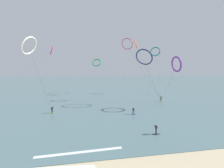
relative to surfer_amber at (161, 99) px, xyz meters
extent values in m
cube|color=slate|center=(-18.14, 73.24, -0.78)|extent=(400.00, 200.00, 0.08)
ellipsoid|color=orange|center=(0.00, -0.01, -0.71)|extent=(1.40, 0.40, 0.06)
cylinder|color=#1E2823|center=(0.13, 0.05, -0.28)|extent=(0.12, 0.12, 0.80)
cylinder|color=#1E2823|center=(-0.13, -0.07, -0.28)|extent=(0.12, 0.12, 0.80)
cube|color=#1E2823|center=(0.00, -0.01, 0.43)|extent=(0.37, 0.32, 0.62)
sphere|color=tan|center=(0.00, -0.01, 0.85)|extent=(0.22, 0.22, 0.22)
cylinder|color=#1E2823|center=(0.20, 0.20, 0.48)|extent=(0.29, 0.49, 0.39)
cylinder|color=#1E2823|center=(-0.20, 0.02, 0.48)|extent=(0.29, 0.49, 0.39)
ellipsoid|color=black|center=(-12.51, -21.74, -0.71)|extent=(1.40, 0.40, 0.06)
cylinder|color=black|center=(-12.42, -21.63, -0.28)|extent=(0.12, 0.12, 0.80)
cylinder|color=black|center=(-12.60, -21.84, -0.28)|extent=(0.12, 0.12, 0.80)
cube|color=black|center=(-12.51, -21.74, 0.43)|extent=(0.36, 0.37, 0.62)
sphere|color=tan|center=(-12.51, -21.74, 0.85)|extent=(0.22, 0.22, 0.22)
cylinder|color=black|center=(-12.36, -21.45, 0.48)|extent=(0.44, 0.40, 0.39)
cylinder|color=black|center=(-12.65, -21.78, 0.48)|extent=(0.44, 0.40, 0.39)
ellipsoid|color=#8CC62D|center=(-31.96, -7.79, -0.71)|extent=(1.40, 0.40, 0.06)
cylinder|color=black|center=(-32.00, -7.92, -0.28)|extent=(0.12, 0.12, 0.80)
cylinder|color=black|center=(-31.92, -7.65, -0.28)|extent=(0.12, 0.12, 0.80)
cube|color=black|center=(-31.96, -7.79, 0.43)|extent=(0.28, 0.36, 0.62)
sphere|color=tan|center=(-31.96, -7.79, 0.85)|extent=(0.22, 0.22, 0.22)
cylinder|color=black|center=(-32.02, -7.88, 0.48)|extent=(0.51, 0.23, 0.39)
cylinder|color=black|center=(-31.90, -7.46, 0.48)|extent=(0.51, 0.23, 0.39)
ellipsoid|color=#2647B7|center=(-13.10, -11.65, -0.71)|extent=(1.40, 0.40, 0.06)
cylinder|color=#1E2823|center=(-13.24, -11.65, -0.28)|extent=(0.12, 0.12, 0.80)
cylinder|color=#1E2823|center=(-12.96, -11.66, -0.28)|extent=(0.12, 0.12, 0.80)
cube|color=#1E2823|center=(-13.10, -11.65, 0.43)|extent=(0.33, 0.21, 0.62)
sphere|color=tan|center=(-13.10, -11.65, 0.85)|extent=(0.22, 0.22, 0.22)
cylinder|color=#1E2823|center=(-13.32, -11.53, 0.48)|extent=(0.10, 0.50, 0.39)
cylinder|color=#1E2823|center=(-12.88, -11.54, 0.48)|extent=(0.10, 0.50, 0.39)
torus|color=purple|center=(-0.92, -8.75, 10.99)|extent=(1.10, 4.12, 4.12)
cylinder|color=#3F3F3F|center=(-0.46, -4.38, 4.98)|extent=(0.94, 8.76, 11.61)
torus|color=teal|center=(4.56, 14.67, 17.18)|extent=(4.16, 3.35, 4.08)
cylinder|color=#3F3F3F|center=(2.28, 7.33, 8.07)|extent=(4.59, 14.70, 17.80)
torus|color=silver|center=(-34.92, -10.98, 14.41)|extent=(3.12, 4.37, 3.63)
cylinder|color=#3F3F3F|center=(-33.44, -9.38, 6.72)|extent=(3.00, 3.23, 15.08)
torus|color=#199351|center=(-20.29, 15.01, 12.34)|extent=(4.03, 3.10, 3.23)
cylinder|color=#3F3F3F|center=(-10.15, 7.50, 5.66)|extent=(20.31, 15.04, 12.99)
torus|color=#CC288E|center=(-40.51, 27.61, 18.60)|extent=(3.09, 4.75, 4.29)
cylinder|color=#3F3F3F|center=(-42.01, 1.89, 8.81)|extent=(3.02, 51.45, 19.28)
torus|color=red|center=(-6.83, 18.29, 20.67)|extent=(5.63, 5.19, 4.57)
cylinder|color=#3F3F3F|center=(-3.42, 9.14, 9.86)|extent=(6.86, 18.32, 21.37)
torus|color=#EA7260|center=(-7.63, 3.45, 17.78)|extent=(2.87, 3.60, 3.13)
cylinder|color=#3F3F3F|center=(-3.82, 1.72, 8.40)|extent=(7.66, 3.49, 18.45)
torus|color=navy|center=(-7.60, -3.50, 13.13)|extent=(5.68, 5.85, 4.44)
cylinder|color=#3F3F3F|center=(-3.80, -1.76, 6.07)|extent=(7.63, 3.53, 13.80)
cube|color=white|center=(-24.22, -24.87, -0.76)|extent=(10.83, 0.98, 0.12)
camera|label=1|loc=(-22.75, -41.66, 9.68)|focal=22.19mm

